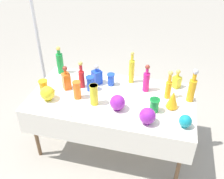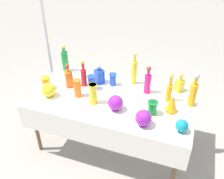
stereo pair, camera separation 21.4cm
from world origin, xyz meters
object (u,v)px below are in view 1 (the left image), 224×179
(tall_bottle_3, at_px, (132,70))
(slender_vase_0, at_px, (154,105))
(square_decanter_2, at_px, (66,80))
(fluted_vase_0, at_px, (173,99))
(cardboard_box_behind_left, at_px, (131,96))
(slender_vase_2, at_px, (77,89))
(slender_vase_3, at_px, (90,83))
(cardboard_box_behind_right, at_px, (138,96))
(round_bowl_3, at_px, (185,121))
(tall_bottle_1, at_px, (192,88))
(canopy_pole, at_px, (39,45))
(square_decanter_1, at_px, (177,81))
(slender_vase_1, at_px, (44,86))
(tall_bottle_2, at_px, (146,80))
(slender_vase_4, at_px, (94,94))
(tall_bottle_5, at_px, (60,62))
(round_bowl_2, at_px, (147,116))
(tall_bottle_0, at_px, (169,87))
(square_decanter_0, at_px, (97,76))
(slender_vase_5, at_px, (111,79))
(round_bowl_1, at_px, (47,93))
(round_bowl_0, at_px, (118,103))
(tall_bottle_4, at_px, (82,77))

(tall_bottle_3, relative_size, slender_vase_0, 2.70)
(tall_bottle_3, xyz_separation_m, square_decanter_2, (-0.71, -0.33, -0.05))
(fluted_vase_0, height_order, cardboard_box_behind_left, fluted_vase_0)
(square_decanter_2, bearing_deg, slender_vase_2, -37.83)
(slender_vase_2, relative_size, slender_vase_3, 1.19)
(slender_vase_2, relative_size, cardboard_box_behind_right, 0.36)
(square_decanter_2, bearing_deg, round_bowl_3, -13.79)
(tall_bottle_1, relative_size, canopy_pole, 0.17)
(slender_vase_2, relative_size, cardboard_box_behind_left, 0.51)
(square_decanter_1, distance_m, slender_vase_1, 1.55)
(tall_bottle_2, relative_size, slender_vase_4, 1.43)
(cardboard_box_behind_right, bearing_deg, slender_vase_2, -116.78)
(fluted_vase_0, bearing_deg, tall_bottle_5, 165.14)
(tall_bottle_3, height_order, square_decanter_2, tall_bottle_3)
(fluted_vase_0, distance_m, round_bowl_2, 0.38)
(tall_bottle_0, xyz_separation_m, square_decanter_1, (0.09, 0.24, -0.05))
(tall_bottle_1, bearing_deg, square_decanter_0, 175.75)
(tall_bottle_0, bearing_deg, round_bowl_3, -66.18)
(tall_bottle_5, bearing_deg, fluted_vase_0, -14.86)
(round_bowl_3, distance_m, cardboard_box_behind_right, 1.58)
(tall_bottle_5, relative_size, slender_vase_5, 2.47)
(tall_bottle_0, bearing_deg, canopy_pole, 162.59)
(tall_bottle_2, bearing_deg, tall_bottle_1, -8.27)
(tall_bottle_0, distance_m, round_bowl_3, 0.49)
(slender_vase_2, xyz_separation_m, slender_vase_3, (0.09, 0.18, -0.02))
(tall_bottle_5, height_order, round_bowl_1, tall_bottle_5)
(tall_bottle_3, xyz_separation_m, tall_bottle_5, (-0.93, -0.01, -0.01))
(slender_vase_0, distance_m, slender_vase_4, 0.64)
(tall_bottle_5, xyz_separation_m, slender_vase_5, (0.70, -0.12, -0.07))
(slender_vase_4, xyz_separation_m, cardboard_box_behind_left, (0.23, 1.04, -0.72))
(slender_vase_5, height_order, round_bowl_3, slender_vase_5)
(round_bowl_1, bearing_deg, tall_bottle_0, 16.06)
(round_bowl_1, distance_m, cardboard_box_behind_left, 1.49)
(slender_vase_0, bearing_deg, cardboard_box_behind_right, 105.83)
(round_bowl_1, xyz_separation_m, cardboard_box_behind_right, (0.85, 1.19, -0.72))
(tall_bottle_2, bearing_deg, round_bowl_1, -156.45)
(fluted_vase_0, distance_m, round_bowl_3, 0.31)
(fluted_vase_0, bearing_deg, slender_vase_2, -175.34)
(slender_vase_4, bearing_deg, round_bowl_2, -15.70)
(slender_vase_1, height_order, round_bowl_0, round_bowl_0)
(square_decanter_2, height_order, fluted_vase_0, square_decanter_2)
(slender_vase_1, distance_m, canopy_pole, 0.96)
(tall_bottle_1, distance_m, slender_vase_5, 0.93)
(slender_vase_3, distance_m, round_bowl_2, 0.83)
(slender_vase_4, bearing_deg, round_bowl_1, -173.97)
(cardboard_box_behind_right, bearing_deg, cardboard_box_behind_left, -133.81)
(cardboard_box_behind_right, bearing_deg, tall_bottle_0, -62.28)
(round_bowl_0, xyz_separation_m, round_bowl_3, (0.69, -0.10, -0.02))
(slender_vase_4, bearing_deg, tall_bottle_4, 130.58)
(square_decanter_0, bearing_deg, tall_bottle_0, -5.81)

